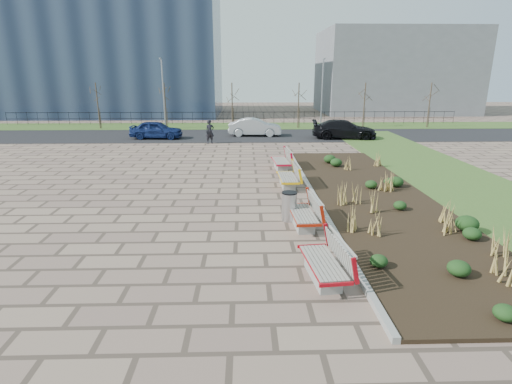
{
  "coord_description": "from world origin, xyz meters",
  "views": [
    {
      "loc": [
        1.13,
        -10.22,
        4.85
      ],
      "look_at": [
        1.5,
        3.0,
        0.9
      ],
      "focal_mm": 28.0,
      "sensor_mm": 36.0,
      "label": 1
    }
  ],
  "objects_px": {
    "bench_a": "(323,260)",
    "car_silver": "(255,127)",
    "car_blue": "(156,130)",
    "lamp_east": "(322,94)",
    "bench_c": "(288,176)",
    "lamp_west": "(164,95)",
    "bench_b": "(303,212)",
    "litter_bin": "(289,207)",
    "pedestrian": "(210,132)",
    "bench_d": "(281,160)",
    "car_black": "(344,129)"
  },
  "relations": [
    {
      "from": "bench_a",
      "to": "pedestrian",
      "type": "bearing_deg",
      "value": 96.52
    },
    {
      "from": "litter_bin",
      "to": "car_silver",
      "type": "height_order",
      "value": "car_silver"
    },
    {
      "from": "car_silver",
      "to": "lamp_east",
      "type": "distance_m",
      "value": 7.75
    },
    {
      "from": "bench_a",
      "to": "bench_c",
      "type": "height_order",
      "value": "same"
    },
    {
      "from": "bench_d",
      "to": "litter_bin",
      "type": "bearing_deg",
      "value": -96.75
    },
    {
      "from": "bench_c",
      "to": "car_silver",
      "type": "bearing_deg",
      "value": 92.6
    },
    {
      "from": "bench_d",
      "to": "pedestrian",
      "type": "bearing_deg",
      "value": 114.77
    },
    {
      "from": "litter_bin",
      "to": "car_silver",
      "type": "distance_m",
      "value": 19.19
    },
    {
      "from": "car_silver",
      "to": "lamp_east",
      "type": "bearing_deg",
      "value": -52.06
    },
    {
      "from": "bench_a",
      "to": "bench_c",
      "type": "bearing_deg",
      "value": 84.04
    },
    {
      "from": "bench_b",
      "to": "car_black",
      "type": "xyz_separation_m",
      "value": [
        5.73,
        18.19,
        0.23
      ]
    },
    {
      "from": "bench_c",
      "to": "bench_d",
      "type": "bearing_deg",
      "value": 88.52
    },
    {
      "from": "lamp_east",
      "to": "car_black",
      "type": "bearing_deg",
      "value": -82.79
    },
    {
      "from": "car_blue",
      "to": "car_silver",
      "type": "xyz_separation_m",
      "value": [
        7.59,
        1.18,
        0.02
      ]
    },
    {
      "from": "car_blue",
      "to": "lamp_west",
      "type": "height_order",
      "value": "lamp_west"
    },
    {
      "from": "bench_c",
      "to": "lamp_west",
      "type": "xyz_separation_m",
      "value": [
        -9.0,
        19.19,
        2.54
      ]
    },
    {
      "from": "bench_c",
      "to": "lamp_east",
      "type": "distance_m",
      "value": 20.0
    },
    {
      "from": "bench_c",
      "to": "lamp_east",
      "type": "xyz_separation_m",
      "value": [
        5.0,
        19.19,
        2.54
      ]
    },
    {
      "from": "car_blue",
      "to": "lamp_east",
      "type": "relative_size",
      "value": 0.66
    },
    {
      "from": "litter_bin",
      "to": "pedestrian",
      "type": "xyz_separation_m",
      "value": [
        -3.98,
        15.6,
        0.36
      ]
    },
    {
      "from": "bench_d",
      "to": "bench_c",
      "type": "bearing_deg",
      "value": -93.89
    },
    {
      "from": "pedestrian",
      "to": "car_silver",
      "type": "relative_size",
      "value": 0.41
    },
    {
      "from": "bench_a",
      "to": "litter_bin",
      "type": "relative_size",
      "value": 2.13
    },
    {
      "from": "bench_c",
      "to": "car_black",
      "type": "distance_m",
      "value": 14.59
    },
    {
      "from": "car_blue",
      "to": "bench_d",
      "type": "bearing_deg",
      "value": -136.77
    },
    {
      "from": "bench_b",
      "to": "car_blue",
      "type": "distance_m",
      "value": 20.48
    },
    {
      "from": "bench_a",
      "to": "car_silver",
      "type": "relative_size",
      "value": 0.5
    },
    {
      "from": "bench_d",
      "to": "litter_bin",
      "type": "distance_m",
      "value": 7.63
    },
    {
      "from": "lamp_west",
      "to": "bench_d",
      "type": "bearing_deg",
      "value": -60.3
    },
    {
      "from": "bench_c",
      "to": "pedestrian",
      "type": "xyz_separation_m",
      "value": [
        -4.36,
        11.39,
        0.35
      ]
    },
    {
      "from": "bench_c",
      "to": "litter_bin",
      "type": "height_order",
      "value": "bench_c"
    },
    {
      "from": "car_silver",
      "to": "lamp_west",
      "type": "xyz_separation_m",
      "value": [
        -7.93,
        4.23,
        2.33
      ]
    },
    {
      "from": "bench_d",
      "to": "car_blue",
      "type": "height_order",
      "value": "car_blue"
    },
    {
      "from": "car_black",
      "to": "bench_a",
      "type": "bearing_deg",
      "value": 172.14
    },
    {
      "from": "car_silver",
      "to": "lamp_west",
      "type": "height_order",
      "value": "lamp_west"
    },
    {
      "from": "bench_a",
      "to": "bench_b",
      "type": "relative_size",
      "value": 1.0
    },
    {
      "from": "bench_b",
      "to": "car_black",
      "type": "distance_m",
      "value": 19.08
    },
    {
      "from": "bench_d",
      "to": "lamp_east",
      "type": "distance_m",
      "value": 16.74
    },
    {
      "from": "lamp_east",
      "to": "pedestrian",
      "type": "bearing_deg",
      "value": -140.2
    },
    {
      "from": "pedestrian",
      "to": "lamp_east",
      "type": "distance_m",
      "value": 12.38
    },
    {
      "from": "bench_b",
      "to": "car_silver",
      "type": "height_order",
      "value": "car_silver"
    },
    {
      "from": "bench_c",
      "to": "lamp_west",
      "type": "height_order",
      "value": "lamp_west"
    },
    {
      "from": "bench_a",
      "to": "car_silver",
      "type": "height_order",
      "value": "car_silver"
    },
    {
      "from": "bench_b",
      "to": "car_black",
      "type": "bearing_deg",
      "value": 69.41
    },
    {
      "from": "car_black",
      "to": "lamp_west",
      "type": "height_order",
      "value": "lamp_west"
    },
    {
      "from": "bench_a",
      "to": "car_silver",
      "type": "bearing_deg",
      "value": 86.67
    },
    {
      "from": "bench_a",
      "to": "pedestrian",
      "type": "xyz_separation_m",
      "value": [
        -4.36,
        19.69,
        0.35
      ]
    },
    {
      "from": "lamp_west",
      "to": "lamp_east",
      "type": "xyz_separation_m",
      "value": [
        14.0,
        0.0,
        0.0
      ]
    },
    {
      "from": "pedestrian",
      "to": "bench_a",
      "type": "bearing_deg",
      "value": -101.34
    },
    {
      "from": "bench_b",
      "to": "car_black",
      "type": "relative_size",
      "value": 0.43
    }
  ]
}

